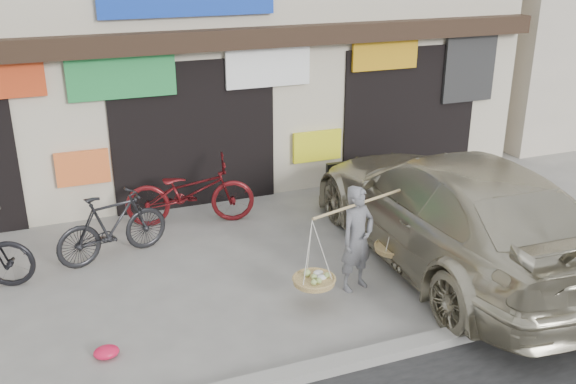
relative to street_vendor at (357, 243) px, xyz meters
name	(u,v)px	position (x,y,z in m)	size (l,w,h in m)	color
ground	(258,292)	(-1.35, 0.39, -0.71)	(70.00, 70.00, 0.00)	gray
kerb	(313,370)	(-1.35, -1.61, -0.65)	(70.00, 0.25, 0.12)	gray
shophouse_block	(157,2)	(-1.35, 6.80, 2.74)	(14.00, 6.32, 7.00)	beige
street_vendor	(357,243)	(0.00, 0.00, 0.00)	(2.06, 1.03, 1.54)	slate
bike_1	(112,226)	(-3.09, 2.20, -0.17)	(0.51, 1.79, 1.08)	black
bike_2	(190,192)	(-1.66, 3.08, -0.12)	(0.77, 2.22, 1.16)	#580F12
suv	(451,209)	(1.70, 0.24, 0.15)	(2.58, 6.00, 1.72)	#B5AD92
red_bag	(106,352)	(-3.52, -0.42, -0.64)	(0.31, 0.25, 0.14)	red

